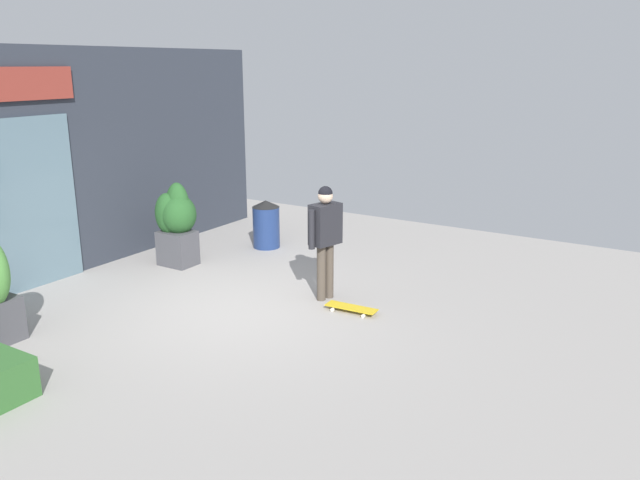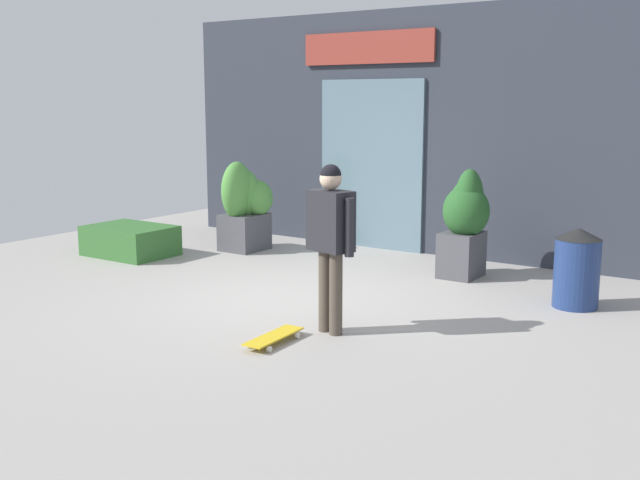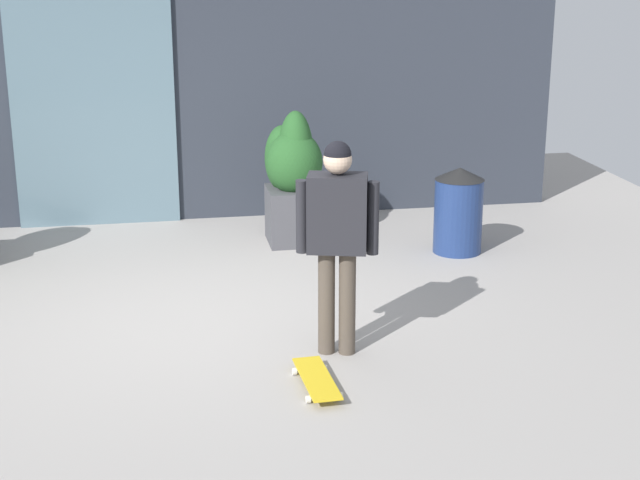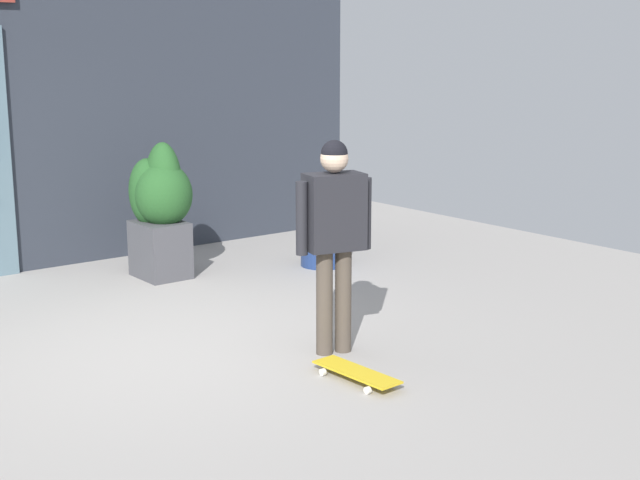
% 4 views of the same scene
% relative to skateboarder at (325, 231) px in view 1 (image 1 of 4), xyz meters
% --- Properties ---
extents(ground_plane, '(12.00, 12.00, 0.00)m').
position_rel_skateboarder_xyz_m(ground_plane, '(-0.99, 0.89, -1.03)').
color(ground_plane, '#9E9993').
extents(building_facade, '(8.80, 0.31, 3.60)m').
position_rel_skateboarder_xyz_m(building_facade, '(-1.03, 4.21, 0.76)').
color(building_facade, '#2D333D').
rests_on(building_facade, ground_plane).
extents(skateboarder, '(0.61, 0.36, 1.68)m').
position_rel_skateboarder_xyz_m(skateboarder, '(0.00, 0.00, 0.00)').
color(skateboarder, '#4C4238').
rests_on(skateboarder, ground_plane).
extents(skateboard, '(0.29, 0.75, 0.08)m').
position_rel_skateboarder_xyz_m(skateboard, '(-0.26, -0.58, -0.97)').
color(skateboard, gold).
rests_on(skateboard, ground_plane).
extents(planter_box_right, '(0.60, 0.68, 1.41)m').
position_rel_skateboarder_xyz_m(planter_box_right, '(0.10, 3.00, -0.27)').
color(planter_box_right, '#47474C').
rests_on(planter_box_right, ground_plane).
extents(trash_bin, '(0.51, 0.51, 0.90)m').
position_rel_skateboarder_xyz_m(trash_bin, '(1.73, 2.33, -0.58)').
color(trash_bin, navy).
rests_on(trash_bin, ground_plane).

